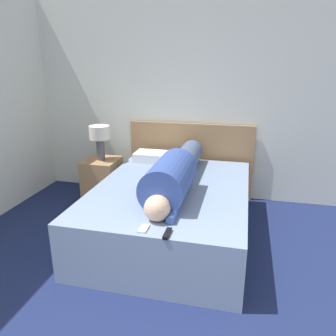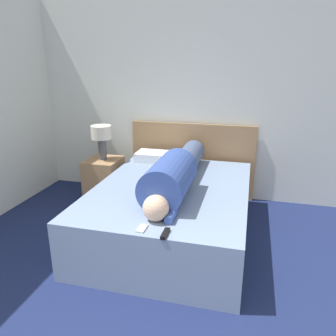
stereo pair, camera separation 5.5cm
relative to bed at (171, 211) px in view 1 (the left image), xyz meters
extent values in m
cube|color=silver|center=(0.16, 1.20, 1.03)|extent=(5.70, 0.06, 2.60)
cube|color=#7589A8|center=(0.00, 0.00, 0.00)|extent=(1.53, 2.05, 0.54)
cube|color=#A37A51|center=(0.00, 1.13, 0.22)|extent=(1.65, 0.04, 0.99)
cube|color=#A37A51|center=(-1.07, 0.66, 0.01)|extent=(0.42, 0.46, 0.56)
cylinder|color=#4C4C51|center=(-1.07, 0.66, 0.43)|extent=(0.10, 0.10, 0.27)
cylinder|color=beige|center=(-1.07, 0.66, 0.65)|extent=(0.26, 0.26, 0.17)
sphere|color=#DBB293|center=(0.05, -0.75, 0.38)|extent=(0.21, 0.21, 0.21)
cylinder|color=#334C99|center=(0.05, -0.30, 0.47)|extent=(0.39, 0.76, 0.39)
cylinder|color=#47567A|center=(0.05, 0.52, 0.40)|extent=(0.27, 0.90, 0.27)
cylinder|color=#334C99|center=(0.17, -0.70, 0.31)|extent=(0.07, 0.22, 0.07)
cube|color=white|center=(-0.34, 0.82, 0.33)|extent=(0.62, 0.30, 0.12)
cube|color=black|center=(0.19, -0.96, 0.28)|extent=(0.04, 0.15, 0.02)
cube|color=#B2B7BC|center=(-0.01, -0.92, 0.28)|extent=(0.06, 0.13, 0.01)
camera|label=1|loc=(0.69, -3.04, 1.50)|focal=35.00mm
camera|label=2|loc=(0.74, -3.03, 1.50)|focal=35.00mm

